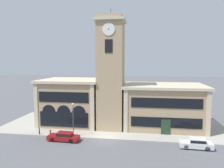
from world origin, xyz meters
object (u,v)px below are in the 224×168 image
object	(u,v)px
parked_car_near	(64,136)
fire_hydrant	(50,132)
parked_car_mid	(196,143)
street_lamp	(73,114)
bollard	(39,131)

from	to	relation	value
parked_car_near	fire_hydrant	distance (m)	3.80
parked_car_mid	street_lamp	bearing A→B (deg)	-3.42
parked_car_near	street_lamp	size ratio (longest dim) A/B	0.90
fire_hydrant	parked_car_mid	bearing A→B (deg)	-5.22
parked_car_near	parked_car_mid	size ratio (longest dim) A/B	1.07
parked_car_near	parked_car_mid	bearing A→B (deg)	-177.32
parked_car_near	fire_hydrant	world-z (taller)	parked_car_near
parked_car_near	fire_hydrant	size ratio (longest dim) A/B	5.66
bollard	fire_hydrant	size ratio (longest dim) A/B	1.22
parked_car_mid	bollard	world-z (taller)	parked_car_mid
parked_car_mid	bollard	bearing A→B (deg)	-1.89
parked_car_near	street_lamp	xyz separation A→B (m)	(0.84, 2.00, 3.03)
parked_car_mid	bollard	xyz separation A→B (m)	(-24.63, 1.97, -0.09)
bollard	fire_hydrant	bearing A→B (deg)	3.32
parked_car_near	street_lamp	world-z (taller)	street_lamp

